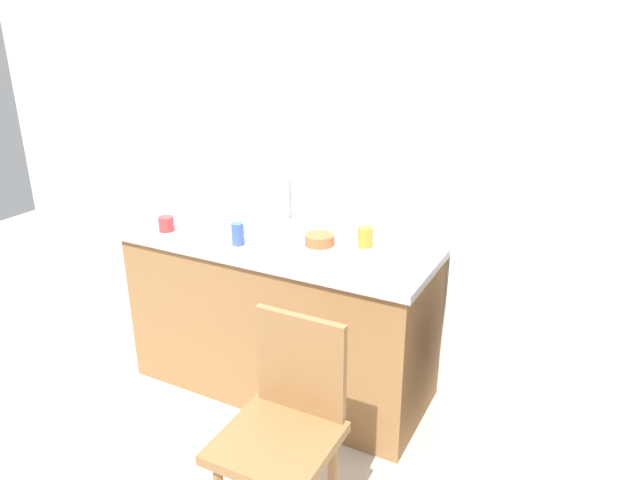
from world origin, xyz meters
name	(u,v)px	position (x,y,z in m)	size (l,w,h in m)	color
ground_plane	(238,468)	(0.00, 0.00, 0.00)	(8.00, 8.00, 0.00)	#BCB2A3
back_wall	(339,153)	(0.00, 1.00, 1.23)	(4.80, 0.10, 2.46)	silver
cabinet_base	(282,317)	(-0.15, 0.65, 0.41)	(1.54, 0.60, 0.81)	olive
countertop	(280,242)	(-0.15, 0.65, 0.83)	(1.58, 0.64, 0.04)	#B7B7BC
faucet	(286,195)	(-0.26, 0.90, 0.99)	(0.02, 0.02, 0.28)	#B7B7BC
refrigerator	(527,324)	(1.05, 0.64, 0.68)	(0.54, 0.62, 1.37)	silver
chair	(285,426)	(0.36, -0.18, 0.50)	(0.40, 0.40, 0.89)	olive
dish_tray	(241,221)	(-0.42, 0.71, 0.88)	(0.28, 0.20, 0.05)	white
terracotta_bowl	(320,239)	(0.06, 0.66, 0.88)	(0.14, 0.14, 0.05)	#B25B33
cup_orange	(365,237)	(0.27, 0.74, 0.90)	(0.07, 0.07, 0.10)	orange
cup_blue	(238,234)	(-0.28, 0.48, 0.91)	(0.06, 0.06, 0.11)	blue
cup_red	(166,224)	(-0.72, 0.47, 0.89)	(0.08, 0.08, 0.08)	red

